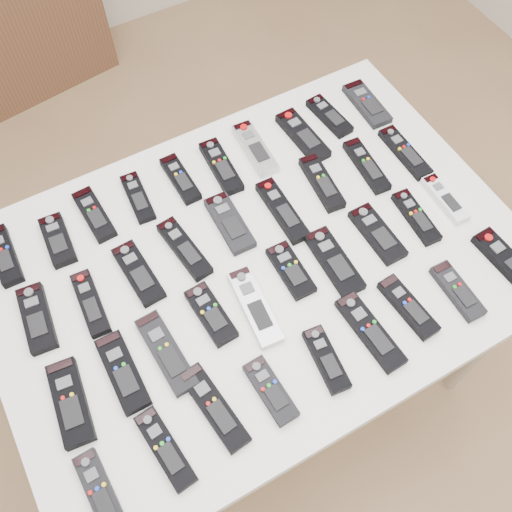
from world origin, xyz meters
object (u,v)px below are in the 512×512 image
remote_7 (303,136)px  remote_23 (255,306)px  remote_37 (509,263)px  remote_12 (138,273)px  remote_25 (334,262)px  remote_31 (214,407)px  remote_11 (90,303)px  remote_34 (370,331)px  remote_30 (165,449)px  remote_10 (37,318)px  remote_9 (367,104)px  remote_13 (184,249)px  remote_14 (230,223)px  remote_5 (221,167)px  remote_24 (291,270)px  remote_36 (457,291)px  remote_26 (377,234)px  remote_8 (329,116)px  remote_21 (166,352)px  remote_22 (211,314)px  remote_33 (326,359)px  remote_0 (4,256)px  remote_20 (123,372)px  table (256,272)px  remote_28 (445,199)px  remote_3 (138,198)px  remote_32 (271,391)px  remote_35 (408,307)px  remote_29 (101,494)px  remote_15 (282,211)px  remote_18 (405,152)px  remote_19 (71,402)px  remote_1 (58,240)px  remote_17 (366,166)px  remote_4 (180,179)px  remote_6 (255,149)px  remote_16 (322,183)px  remote_2 (94,215)px

remote_7 → remote_23: bearing=-136.2°
remote_37 → remote_7: bearing=107.7°
remote_12 → remote_25: (0.41, -0.20, 0.00)m
remote_31 → remote_11: bearing=105.0°
remote_7 → remote_34: 0.58m
remote_23 → remote_30: size_ratio=1.16×
remote_10 → remote_30: remote_10 is taller
remote_9 → remote_31: bearing=-141.7°
remote_9 → remote_34: 0.68m
remote_13 → remote_14: size_ratio=1.04×
remote_5 → remote_24: 0.35m
remote_36 → remote_5: bearing=119.3°
remote_26 → remote_8: bearing=74.0°
remote_14 → remote_21: 0.36m
remote_10 → remote_22: (0.34, -0.18, 0.00)m
remote_33 → remote_37: same height
remote_0 → remote_20: size_ratio=0.91×
remote_12 → remote_9: bearing=9.8°
remote_12 → remote_23: size_ratio=0.86×
table → remote_28: remote_28 is taller
remote_3 → remote_32: size_ratio=1.03×
remote_25 → remote_31: remote_25 is taller
remote_28 → remote_35: remote_35 is taller
remote_10 → remote_29: 0.41m
remote_15 → remote_18: remote_15 is taller
remote_12 → remote_19: size_ratio=0.93×
remote_28 → remote_9: bearing=89.6°
remote_1 → remote_19: 0.40m
remote_17 → remote_28: 0.21m
remote_19 → remote_20: (0.12, 0.01, -0.00)m
remote_18 → remote_7: bearing=139.6°
remote_4 → remote_18: size_ratio=0.85×
remote_10 → remote_24: 0.58m
remote_9 → remote_30: bearing=-144.4°
remote_12 → remote_29: same height
remote_30 → remote_32: bearing=-6.3°
remote_8 → remote_33: 0.70m
remote_0 → remote_18: remote_0 is taller
remote_6 → remote_37: size_ratio=0.93×
remote_30 → remote_28: bearing=7.5°
remote_13 → remote_36: (0.49, -0.40, -0.00)m
remote_11 → remote_29: same height
remote_34 → remote_8: bearing=62.5°
remote_23 → remote_29: same height
remote_12 → remote_6: bearing=21.3°
remote_20 → remote_31: (0.13, -0.16, -0.00)m
remote_16 → remote_32: bearing=-127.6°
remote_12 → remote_21: (-0.02, -0.21, 0.00)m
remote_36 → remote_1: bearing=144.2°
remote_2 → remote_5: size_ratio=0.91×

